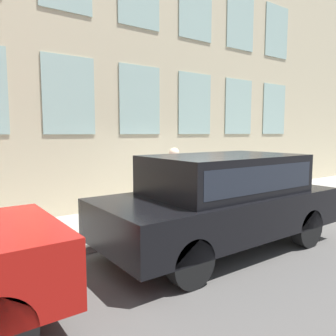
# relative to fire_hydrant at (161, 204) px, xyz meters

# --- Properties ---
(ground_plane) EXTENTS (80.00, 80.00, 0.00)m
(ground_plane) POSITION_rel_fire_hydrant_xyz_m (-0.63, -0.56, -0.54)
(ground_plane) COLOR #514F4C
(sidewalk) EXTENTS (2.48, 60.00, 0.12)m
(sidewalk) POSITION_rel_fire_hydrant_xyz_m (0.61, -0.56, -0.48)
(sidewalk) COLOR #9E9B93
(sidewalk) RESTS_ON ground_plane
(building_facade) EXTENTS (0.33, 40.00, 9.54)m
(building_facade) POSITION_rel_fire_hydrant_xyz_m (2.00, -0.56, 4.23)
(building_facade) COLOR #C6B793
(building_facade) RESTS_ON ground_plane
(fire_hydrant) EXTENTS (0.28, 0.41, 0.82)m
(fire_hydrant) POSITION_rel_fire_hydrant_xyz_m (0.00, 0.00, 0.00)
(fire_hydrant) COLOR gray
(fire_hydrant) RESTS_ON sidewalk
(person) EXTENTS (0.40, 0.27, 1.67)m
(person) POSITION_rel_fire_hydrant_xyz_m (0.45, -0.70, 0.59)
(person) COLOR #998466
(person) RESTS_ON sidewalk
(parked_truck_black_near) EXTENTS (2.03, 4.63, 1.75)m
(parked_truck_black_near) POSITION_rel_fire_hydrant_xyz_m (-1.80, -0.11, 0.46)
(parked_truck_black_near) COLOR black
(parked_truck_black_near) RESTS_ON ground_plane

